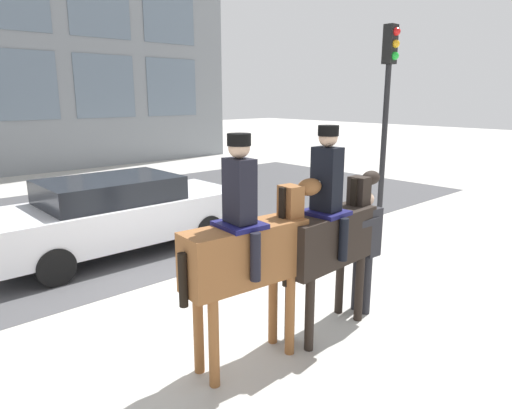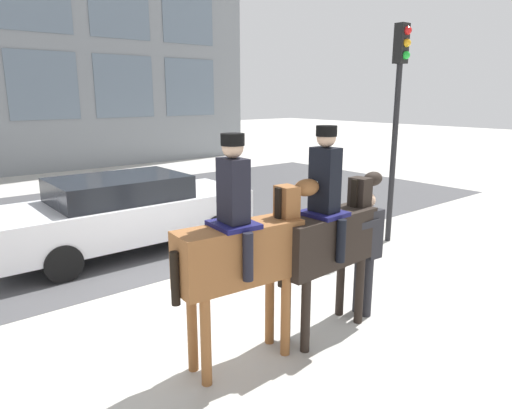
# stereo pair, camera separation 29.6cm
# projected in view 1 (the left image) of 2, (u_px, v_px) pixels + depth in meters

# --- Properties ---
(ground_plane) EXTENTS (80.00, 80.00, 0.00)m
(ground_plane) POSITION_uv_depth(u_px,v_px,m) (186.00, 289.00, 7.03)
(ground_plane) COLOR #B2AFA8
(road_surface) EXTENTS (21.61, 8.50, 0.01)m
(road_surface) POSITION_uv_depth(u_px,v_px,m) (70.00, 226.00, 10.45)
(road_surface) COLOR #444447
(road_surface) RESTS_ON ground_plane
(mounted_horse_lead) EXTENTS (1.86, 0.65, 2.54)m
(mounted_horse_lead) POSITION_uv_depth(u_px,v_px,m) (248.00, 247.00, 4.82)
(mounted_horse_lead) COLOR brown
(mounted_horse_lead) RESTS_ON ground_plane
(mounted_horse_companion) EXTENTS (1.87, 0.65, 2.58)m
(mounted_horse_companion) POSITION_uv_depth(u_px,v_px,m) (330.00, 231.00, 5.54)
(mounted_horse_companion) COLOR black
(mounted_horse_companion) RESTS_ON ground_plane
(pedestrian_bystander) EXTENTS (0.84, 0.43, 1.69)m
(pedestrian_bystander) POSITION_uv_depth(u_px,v_px,m) (364.00, 243.00, 6.08)
(pedestrian_bystander) COLOR #232328
(pedestrian_bystander) RESTS_ON ground_plane
(street_car_near_lane) EXTENTS (4.75, 1.87, 1.44)m
(street_car_near_lane) POSITION_uv_depth(u_px,v_px,m) (116.00, 213.00, 8.55)
(street_car_near_lane) COLOR silver
(street_car_near_lane) RESTS_ON ground_plane
(traffic_light) EXTENTS (0.24, 0.29, 4.22)m
(traffic_light) POSITION_uv_depth(u_px,v_px,m) (387.00, 101.00, 8.87)
(traffic_light) COLOR black
(traffic_light) RESTS_ON ground_plane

